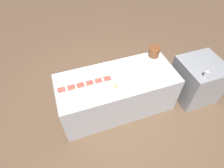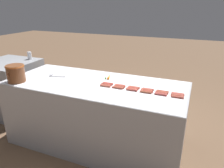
# 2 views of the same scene
# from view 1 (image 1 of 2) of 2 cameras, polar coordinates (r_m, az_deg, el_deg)

# --- Properties ---
(ground_plane) EXTENTS (20.00, 20.00, 0.00)m
(ground_plane) POSITION_cam_1_polar(r_m,az_deg,el_deg) (3.96, 1.34, -6.75)
(ground_plane) COLOR brown
(griddle_counter) EXTENTS (0.96, 2.23, 0.87)m
(griddle_counter) POSITION_cam_1_polar(r_m,az_deg,el_deg) (3.62, 1.46, -2.80)
(griddle_counter) COLOR #9EA0A5
(griddle_counter) RESTS_ON ground_plane
(back_cabinet) EXTENTS (0.81, 0.81, 0.90)m
(back_cabinet) POSITION_cam_1_polar(r_m,az_deg,el_deg) (4.21, 24.97, 1.10)
(back_cabinet) COLOR gray
(back_cabinet) RESTS_ON ground_plane
(hot_dog_0) EXTENTS (0.03, 0.14, 0.02)m
(hot_dog_0) POSITION_cam_1_polar(r_m,az_deg,el_deg) (3.23, -15.71, -1.17)
(hot_dog_0) COLOR #AC4839
(hot_dog_0) RESTS_ON griddle_counter
(hot_dog_1) EXTENTS (0.03, 0.14, 0.02)m
(hot_dog_1) POSITION_cam_1_polar(r_m,az_deg,el_deg) (3.23, -12.76, -0.44)
(hot_dog_1) COLOR #AC443E
(hot_dog_1) RESTS_ON griddle_counter
(hot_dog_2) EXTENTS (0.02, 0.14, 0.02)m
(hot_dog_2) POSITION_cam_1_polar(r_m,az_deg,el_deg) (3.23, -9.97, 0.26)
(hot_dog_2) COLOR #AB5138
(hot_dog_2) RESTS_ON griddle_counter
(hot_dog_3) EXTENTS (0.03, 0.14, 0.02)m
(hot_dog_3) POSITION_cam_1_polar(r_m,az_deg,el_deg) (3.24, -7.20, 0.93)
(hot_dog_3) COLOR #B1483D
(hot_dog_3) RESTS_ON griddle_counter
(hot_dog_4) EXTENTS (0.03, 0.14, 0.02)m
(hot_dog_4) POSITION_cam_1_polar(r_m,az_deg,el_deg) (3.26, -4.35, 1.66)
(hot_dog_4) COLOR #AC4C39
(hot_dog_4) RESTS_ON griddle_counter
(hot_dog_5) EXTENTS (0.03, 0.14, 0.02)m
(hot_dog_5) POSITION_cam_1_polar(r_m,az_deg,el_deg) (3.29, -1.80, 2.32)
(hot_dog_5) COLOR #AE513E
(hot_dog_5) RESTS_ON griddle_counter
(hot_dog_6) EXTENTS (0.02, 0.14, 0.02)m
(hot_dog_6) POSITION_cam_1_polar(r_m,az_deg,el_deg) (3.21, -15.53, -1.58)
(hot_dog_6) COLOR #B34D39
(hot_dog_6) RESTS_ON griddle_counter
(hot_dog_7) EXTENTS (0.03, 0.14, 0.02)m
(hot_dog_7) POSITION_cam_1_polar(r_m,az_deg,el_deg) (3.21, -12.65, -0.80)
(hot_dog_7) COLOR #AC473A
(hot_dog_7) RESTS_ON griddle_counter
(hot_dog_8) EXTENTS (0.03, 0.14, 0.02)m
(hot_dog_8) POSITION_cam_1_polar(r_m,az_deg,el_deg) (3.21, -9.97, -0.16)
(hot_dog_8) COLOR #B44538
(hot_dog_8) RESTS_ON griddle_counter
(hot_dog_9) EXTENTS (0.03, 0.14, 0.02)m
(hot_dog_9) POSITION_cam_1_polar(r_m,az_deg,el_deg) (3.22, -7.05, 0.60)
(hot_dog_9) COLOR #B64E3A
(hot_dog_9) RESTS_ON griddle_counter
(hot_dog_10) EXTENTS (0.02, 0.14, 0.02)m
(hot_dog_10) POSITION_cam_1_polar(r_m,az_deg,el_deg) (3.25, -4.37, 1.29)
(hot_dog_10) COLOR #AC4D3B
(hot_dog_10) RESTS_ON griddle_counter
(hot_dog_11) EXTENTS (0.02, 0.14, 0.02)m
(hot_dog_11) POSITION_cam_1_polar(r_m,az_deg,el_deg) (3.28, -1.55, 2.01)
(hot_dog_11) COLOR #AB493B
(hot_dog_11) RESTS_ON griddle_counter
(hot_dog_12) EXTENTS (0.03, 0.14, 0.02)m
(hot_dog_12) POSITION_cam_1_polar(r_m,az_deg,el_deg) (3.19, -15.49, -1.96)
(hot_dog_12) COLOR #AC4941
(hot_dog_12) RESTS_ON griddle_counter
(hot_dog_13) EXTENTS (0.03, 0.14, 0.02)m
(hot_dog_13) POSITION_cam_1_polar(r_m,az_deg,el_deg) (3.19, -12.63, -1.23)
(hot_dog_13) COLOR #B1513A
(hot_dog_13) RESTS_ON griddle_counter
(hot_dog_14) EXTENTS (0.02, 0.14, 0.02)m
(hot_dog_14) POSITION_cam_1_polar(r_m,az_deg,el_deg) (3.19, -9.68, -0.52)
(hot_dog_14) COLOR #AA5038
(hot_dog_14) RESTS_ON griddle_counter
(hot_dog_15) EXTENTS (0.02, 0.14, 0.02)m
(hot_dog_15) POSITION_cam_1_polar(r_m,az_deg,el_deg) (3.20, -6.95, 0.17)
(hot_dog_15) COLOR #B0453B
(hot_dog_15) RESTS_ON griddle_counter
(hot_dog_16) EXTENTS (0.03, 0.14, 0.02)m
(hot_dog_16) POSITION_cam_1_polar(r_m,az_deg,el_deg) (3.22, -4.20, 0.89)
(hot_dog_16) COLOR #B14F3D
(hot_dog_16) RESTS_ON griddle_counter
(hot_dog_17) EXTENTS (0.03, 0.14, 0.02)m
(hot_dog_17) POSITION_cam_1_polar(r_m,az_deg,el_deg) (3.25, -1.38, 1.61)
(hot_dog_17) COLOR #AD473C
(hot_dog_17) RESTS_ON griddle_counter
(hot_dog_18) EXTENTS (0.03, 0.14, 0.02)m
(hot_dog_18) POSITION_cam_1_polar(r_m,az_deg,el_deg) (3.17, -15.39, -2.32)
(hot_dog_18) COLOR #B85242
(hot_dog_18) RESTS_ON griddle_counter
(hot_dog_19) EXTENTS (0.03, 0.14, 0.02)m
(hot_dog_19) POSITION_cam_1_polar(r_m,az_deg,el_deg) (3.17, -12.53, -1.63)
(hot_dog_19) COLOR #AD513D
(hot_dog_19) RESTS_ON griddle_counter
(hot_dog_20) EXTENTS (0.03, 0.14, 0.02)m
(hot_dog_20) POSITION_cam_1_polar(r_m,az_deg,el_deg) (3.17, -9.71, -0.92)
(hot_dog_20) COLOR #AE463E
(hot_dog_20) RESTS_ON griddle_counter
(hot_dog_21) EXTENTS (0.03, 0.14, 0.02)m
(hot_dog_21) POSITION_cam_1_polar(r_m,az_deg,el_deg) (3.18, -6.89, -0.19)
(hot_dog_21) COLOR #AB5138
(hot_dog_21) RESTS_ON griddle_counter
(hot_dog_22) EXTENTS (0.03, 0.14, 0.02)m
(hot_dog_22) POSITION_cam_1_polar(r_m,az_deg,el_deg) (3.21, -3.99, 0.58)
(hot_dog_22) COLOR #AB4539
(hot_dog_22) RESTS_ON griddle_counter
(hot_dog_23) EXTENTS (0.03, 0.14, 0.02)m
(hot_dog_23) POSITION_cam_1_polar(r_m,az_deg,el_deg) (3.23, -1.25, 1.21)
(hot_dog_23) COLOR #B7453B
(hot_dog_23) RESTS_ON griddle_counter
(bean_pot) EXTENTS (0.28, 0.22, 0.21)m
(bean_pot) POSITION_cam_1_polar(r_m,az_deg,el_deg) (3.76, 13.11, 9.98)
(bean_pot) COLOR brown
(bean_pot) RESTS_ON griddle_counter
(serving_spoon) EXTENTS (0.12, 0.27, 0.02)m
(serving_spoon) POSITION_cam_1_polar(r_m,az_deg,el_deg) (3.48, 11.72, 4.17)
(serving_spoon) COLOR #B7B7BC
(serving_spoon) RESTS_ON griddle_counter
(carrot) EXTENTS (0.18, 0.07, 0.03)m
(carrot) POSITION_cam_1_polar(r_m,az_deg,el_deg) (3.11, 1.54, -1.25)
(carrot) COLOR orange
(carrot) RESTS_ON griddle_counter
(soda_can) EXTENTS (0.07, 0.07, 0.12)m
(soda_can) POSITION_cam_1_polar(r_m,az_deg,el_deg) (3.62, 27.34, 2.76)
(soda_can) COLOR #BCBCC1
(soda_can) RESTS_ON back_cabinet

